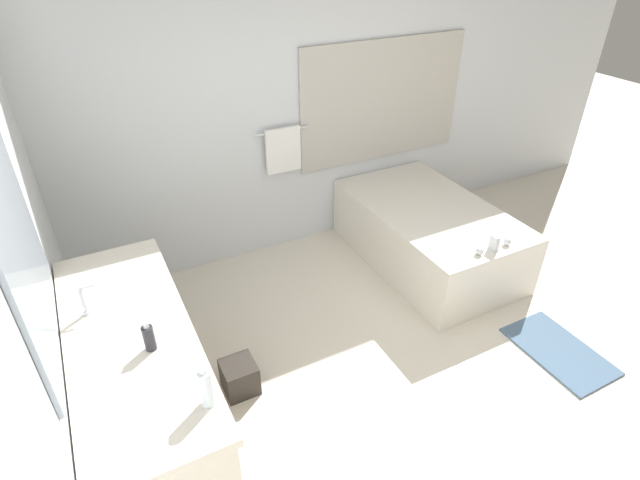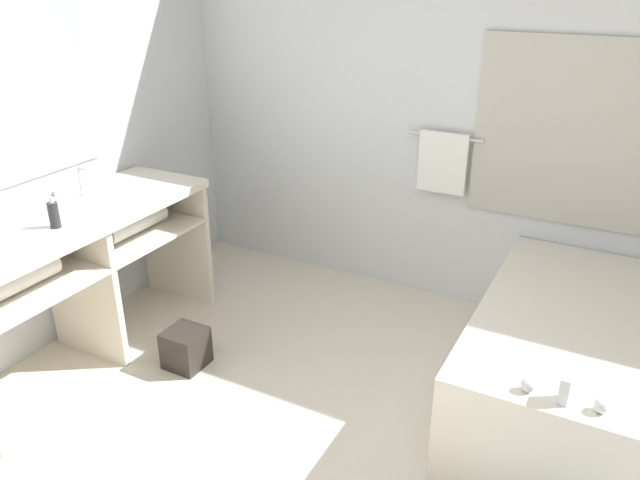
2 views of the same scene
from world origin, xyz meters
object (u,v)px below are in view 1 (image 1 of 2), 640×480
(soap_dispenser, at_px, (149,337))
(waste_bin, at_px, (240,377))
(bathtub, at_px, (428,231))
(water_bottle_1, at_px, (206,387))

(soap_dispenser, bearing_deg, waste_bin, 33.73)
(soap_dispenser, xyz_separation_m, waste_bin, (0.50, 0.33, -0.86))
(bathtub, bearing_deg, water_bottle_1, -148.79)
(bathtub, relative_size, water_bottle_1, 8.01)
(soap_dispenser, bearing_deg, bathtub, 21.46)
(bathtub, bearing_deg, soap_dispenser, -158.54)
(soap_dispenser, relative_size, waste_bin, 0.73)
(bathtub, relative_size, soap_dispenser, 10.15)
(soap_dispenser, bearing_deg, water_bottle_1, -70.94)
(waste_bin, bearing_deg, bathtub, 18.06)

